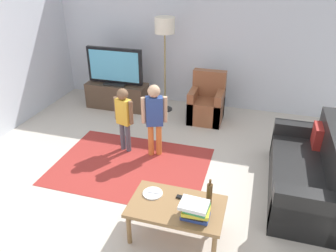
% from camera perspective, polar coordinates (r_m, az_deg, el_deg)
% --- Properties ---
extents(ground, '(7.80, 7.80, 0.00)m').
position_cam_1_polar(ground, '(4.40, -2.25, -11.04)').
color(ground, beige).
extents(wall_back, '(6.00, 0.12, 2.70)m').
position_cam_1_polar(wall_back, '(6.50, 6.22, 15.08)').
color(wall_back, silver).
rests_on(wall_back, ground).
extents(area_rug, '(2.20, 1.60, 0.01)m').
position_cam_1_polar(area_rug, '(4.87, -6.46, -6.86)').
color(area_rug, '#9E2D28').
rests_on(area_rug, ground).
extents(tv_stand, '(1.20, 0.44, 0.50)m').
position_cam_1_polar(tv_stand, '(6.65, -8.78, 5.21)').
color(tv_stand, '#4C3828').
rests_on(tv_stand, ground).
extents(tv, '(1.10, 0.28, 0.71)m').
position_cam_1_polar(tv, '(6.43, -9.25, 10.12)').
color(tv, black).
rests_on(tv, tv_stand).
extents(couch, '(0.80, 1.80, 0.86)m').
position_cam_1_polar(couch, '(4.55, 23.61, -7.76)').
color(couch, black).
rests_on(couch, ground).
extents(armchair, '(0.60, 0.60, 0.90)m').
position_cam_1_polar(armchair, '(6.09, 6.75, 3.72)').
color(armchair, brown).
rests_on(armchair, ground).
extents(floor_lamp, '(0.36, 0.36, 1.78)m').
position_cam_1_polar(floor_lamp, '(6.07, -0.57, 16.23)').
color(floor_lamp, '#262626').
rests_on(floor_lamp, ground).
extents(child_near_tv, '(0.33, 0.18, 1.03)m').
position_cam_1_polar(child_near_tv, '(4.97, -7.68, 2.01)').
color(child_near_tv, '#4C4C59').
rests_on(child_near_tv, ground).
extents(child_center, '(0.36, 0.22, 1.14)m').
position_cam_1_polar(child_center, '(4.78, -2.38, 2.03)').
color(child_center, orange).
rests_on(child_center, ground).
extents(coffee_table, '(1.00, 0.60, 0.42)m').
position_cam_1_polar(coffee_table, '(3.57, 1.51, -14.15)').
color(coffee_table, olive).
rests_on(coffee_table, ground).
extents(book_stack, '(0.31, 0.24, 0.19)m').
position_cam_1_polar(book_stack, '(3.35, 4.76, -14.32)').
color(book_stack, '#334CA5').
rests_on(book_stack, coffee_table).
extents(bottle, '(0.06, 0.06, 0.32)m').
position_cam_1_polar(bottle, '(3.48, 7.18, -11.71)').
color(bottle, '#4C3319').
rests_on(bottle, coffee_table).
extents(tv_remote, '(0.17, 0.06, 0.02)m').
position_cam_1_polar(tv_remote, '(3.61, 2.81, -12.38)').
color(tv_remote, black).
rests_on(tv_remote, coffee_table).
extents(plate, '(0.22, 0.22, 0.02)m').
position_cam_1_polar(plate, '(3.68, -2.67, -11.60)').
color(plate, white).
rests_on(plate, coffee_table).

